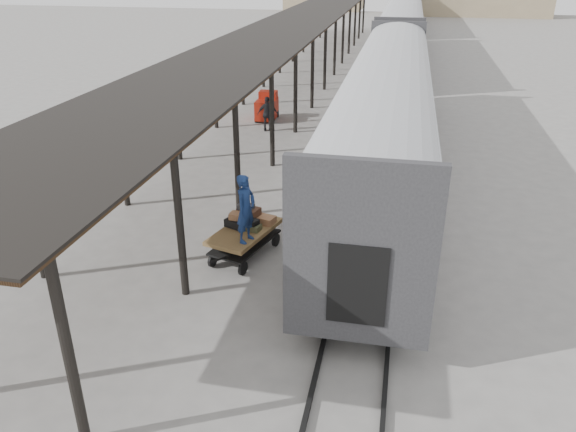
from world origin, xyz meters
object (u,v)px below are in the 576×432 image
(porter, at_px, (246,209))
(pedestrian, at_px, (268,114))
(baggage_cart, at_px, (245,236))
(luggage_tug, at_px, (267,107))

(porter, bearing_deg, pedestrian, 28.34)
(baggage_cart, bearing_deg, pedestrian, 116.29)
(porter, height_order, pedestrian, porter)
(luggage_tug, xyz_separation_m, porter, (3.16, -15.39, 1.16))
(luggage_tug, bearing_deg, baggage_cart, -80.41)
(baggage_cart, height_order, luggage_tug, luggage_tug)
(luggage_tug, height_order, pedestrian, pedestrian)
(luggage_tug, distance_m, porter, 15.75)
(luggage_tug, bearing_deg, porter, -79.97)
(baggage_cart, distance_m, porter, 1.37)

